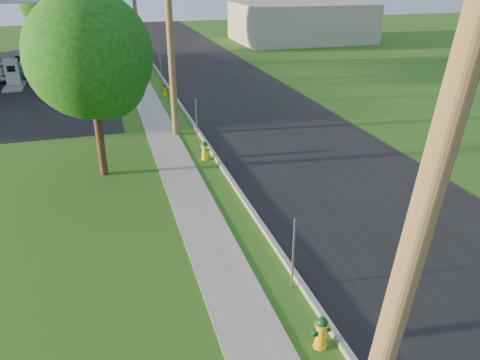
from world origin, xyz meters
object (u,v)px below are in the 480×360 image
(price_pylon, at_px, (79,10))
(utility_pole_near, at_px, (418,229))
(hydrant_far, at_px, (164,90))
(utility_pole_mid, at_px, (170,29))
(fuel_pump_se, at_px, (21,66))
(utility_pole_far, at_px, (135,5))
(hydrant_near, at_px, (321,332))
(car_silver, at_px, (8,72))
(fuel_pump_ne, at_px, (13,77))
(hydrant_mid, at_px, (205,150))
(tree_verge, at_px, (93,61))
(tree_lot, at_px, (47,3))

(price_pylon, bearing_deg, utility_pole_near, -80.58)
(price_pylon, relative_size, hydrant_far, 9.02)
(utility_pole_mid, height_order, fuel_pump_se, utility_pole_mid)
(utility_pole_far, distance_m, hydrant_near, 33.16)
(utility_pole_near, bearing_deg, car_silver, 106.06)
(utility_pole_far, relative_size, fuel_pump_ne, 2.97)
(hydrant_mid, bearing_deg, fuel_pump_ne, 119.94)
(hydrant_near, bearing_deg, utility_pole_far, 91.16)
(fuel_pump_se, bearing_deg, hydrant_far, -44.56)
(tree_verge, distance_m, hydrant_near, 12.25)
(tree_verge, relative_size, hydrant_near, 8.50)
(fuel_pump_se, relative_size, car_silver, 0.78)
(fuel_pump_se, distance_m, hydrant_mid, 22.68)
(hydrant_mid, bearing_deg, hydrant_far, 90.44)
(utility_pole_near, relative_size, price_pylon, 1.38)
(fuel_pump_ne, bearing_deg, tree_verge, -72.16)
(fuel_pump_ne, height_order, hydrant_mid, fuel_pump_ne)
(utility_pole_near, height_order, hydrant_mid, utility_pole_near)
(tree_verge, bearing_deg, hydrant_near, -69.36)
(price_pylon, bearing_deg, utility_pole_mid, -54.66)
(utility_pole_far, distance_m, fuel_pump_ne, 10.99)
(fuel_pump_se, distance_m, tree_verge, 22.06)
(price_pylon, relative_size, hydrant_mid, 8.21)
(utility_pole_near, xyz_separation_m, utility_pole_far, (-0.00, 36.00, 0.00))
(hydrant_near, relative_size, hydrant_mid, 0.97)
(fuel_pump_se, bearing_deg, hydrant_near, -73.29)
(utility_pole_near, xyz_separation_m, tree_verge, (-3.41, 13.96, -0.37))
(fuel_pump_se, height_order, hydrant_far, fuel_pump_se)
(utility_pole_mid, bearing_deg, tree_verge, -130.16)
(utility_pole_near, relative_size, utility_pole_mid, 0.97)
(fuel_pump_ne, height_order, tree_verge, tree_verge)
(utility_pole_far, xyz_separation_m, fuel_pump_ne, (-8.90, -5.00, -4.08))
(utility_pole_far, height_order, fuel_pump_ne, utility_pole_far)
(utility_pole_mid, distance_m, tree_verge, 5.32)
(hydrant_near, xyz_separation_m, hydrant_mid, (-0.02, 11.29, 0.01))
(price_pylon, distance_m, hydrant_near, 21.47)
(hydrant_near, height_order, hydrant_mid, hydrant_mid)
(utility_pole_far, height_order, tree_verge, utility_pole_far)
(utility_pole_mid, bearing_deg, fuel_pump_ne, 124.40)
(price_pylon, height_order, tree_verge, tree_verge)
(fuel_pump_se, relative_size, hydrant_mid, 3.84)
(utility_pole_mid, height_order, price_pylon, utility_pole_mid)
(tree_verge, distance_m, car_silver, 20.33)
(utility_pole_near, height_order, tree_lot, utility_pole_near)
(utility_pole_near, bearing_deg, tree_lot, 99.11)
(utility_pole_far, bearing_deg, utility_pole_near, -90.00)
(utility_pole_far, bearing_deg, price_pylon, -107.33)
(utility_pole_mid, bearing_deg, car_silver, 122.35)
(utility_pole_far, distance_m, hydrant_far, 11.24)
(utility_pole_far, bearing_deg, hydrant_mid, -88.29)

